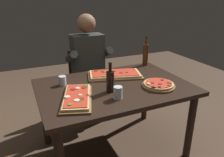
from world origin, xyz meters
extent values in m
plane|color=#4C3828|center=(0.00, 0.00, 0.00)|extent=(6.40, 6.40, 0.00)
cube|color=black|center=(0.00, 0.00, 0.72)|extent=(1.40, 0.96, 0.04)
cylinder|color=black|center=(0.62, -0.40, 0.35)|extent=(0.07, 0.07, 0.70)
cylinder|color=black|center=(-0.62, 0.40, 0.35)|extent=(0.07, 0.07, 0.70)
cylinder|color=black|center=(0.62, 0.40, 0.35)|extent=(0.07, 0.07, 0.70)
cube|color=brown|center=(0.11, 0.21, 0.75)|extent=(0.61, 0.42, 0.02)
cube|color=#DBB270|center=(0.11, 0.21, 0.77)|extent=(0.56, 0.38, 0.02)
cube|color=red|center=(0.11, 0.21, 0.78)|extent=(0.51, 0.34, 0.01)
cylinder|color=brown|center=(-0.06, 0.34, 0.79)|extent=(0.04, 0.04, 0.01)
cylinder|color=#4C7F2D|center=(0.01, 0.27, 0.78)|extent=(0.04, 0.04, 0.01)
cylinder|color=#4C7F2D|center=(-0.04, 0.16, 0.78)|extent=(0.03, 0.03, 0.01)
cylinder|color=brown|center=(0.12, 0.25, 0.78)|extent=(0.03, 0.03, 0.00)
cylinder|color=maroon|center=(0.16, 0.18, 0.78)|extent=(0.04, 0.04, 0.00)
cylinder|color=maroon|center=(0.01, 0.29, 0.79)|extent=(0.03, 0.03, 0.01)
cylinder|color=brown|center=(0.22, 0.16, 0.78)|extent=(0.03, 0.03, 0.00)
cube|color=brown|center=(-0.40, -0.14, 0.75)|extent=(0.38, 0.55, 0.02)
cube|color=#DBB270|center=(-0.40, -0.14, 0.77)|extent=(0.34, 0.50, 0.02)
cube|color=red|center=(-0.40, -0.14, 0.78)|extent=(0.31, 0.46, 0.01)
cylinder|color=maroon|center=(-0.40, -0.03, 0.78)|extent=(0.04, 0.04, 0.01)
cylinder|color=beige|center=(-0.36, -0.03, 0.79)|extent=(0.04, 0.04, 0.01)
cylinder|color=beige|center=(-0.48, -0.15, 0.79)|extent=(0.04, 0.04, 0.01)
cylinder|color=brown|center=(-0.38, -0.23, 0.79)|extent=(0.03, 0.03, 0.01)
cylinder|color=beige|center=(-0.43, -0.24, 0.78)|extent=(0.04, 0.04, 0.01)
cylinder|color=#4C7F2D|center=(-0.27, 0.01, 0.78)|extent=(0.04, 0.04, 0.01)
cylinder|color=beige|center=(-0.38, -0.16, 0.78)|extent=(0.03, 0.03, 0.01)
cylinder|color=brown|center=(-0.30, -0.03, 0.78)|extent=(0.04, 0.04, 0.01)
cylinder|color=#4C7F2D|center=(-0.40, -0.25, 0.78)|extent=(0.03, 0.03, 0.00)
cylinder|color=#4C7F2D|center=(-0.49, -0.29, 0.78)|extent=(0.03, 0.03, 0.00)
cylinder|color=brown|center=(0.36, -0.20, 0.75)|extent=(0.30, 0.30, 0.02)
cylinder|color=tan|center=(0.36, -0.20, 0.77)|extent=(0.27, 0.27, 0.02)
cylinder|color=red|center=(0.36, -0.20, 0.78)|extent=(0.24, 0.24, 0.01)
cylinder|color=brown|center=(0.40, -0.30, 0.78)|extent=(0.03, 0.03, 0.00)
cylinder|color=brown|center=(0.30, -0.29, 0.79)|extent=(0.02, 0.02, 0.01)
cylinder|color=beige|center=(0.26, -0.26, 0.78)|extent=(0.03, 0.03, 0.01)
cylinder|color=maroon|center=(0.30, -0.18, 0.78)|extent=(0.04, 0.04, 0.00)
cylinder|color=brown|center=(0.26, -0.26, 0.79)|extent=(0.03, 0.03, 0.01)
cylinder|color=maroon|center=(0.35, -0.23, 0.78)|extent=(0.04, 0.04, 0.01)
cylinder|color=beige|center=(0.26, -0.19, 0.79)|extent=(0.03, 0.03, 0.01)
cylinder|color=maroon|center=(0.42, -0.16, 0.79)|extent=(0.03, 0.03, 0.01)
cylinder|color=brown|center=(0.44, -0.24, 0.78)|extent=(0.04, 0.04, 0.00)
cylinder|color=#47230F|center=(0.60, 0.41, 0.87)|extent=(0.06, 0.06, 0.25)
cylinder|color=#47230F|center=(0.60, 0.41, 1.03)|extent=(0.02, 0.02, 0.08)
cylinder|color=black|center=(0.60, 0.41, 1.08)|extent=(0.03, 0.03, 0.01)
cylinder|color=black|center=(-0.09, -0.12, 0.83)|extent=(0.07, 0.07, 0.18)
cylinder|color=black|center=(-0.09, -0.12, 0.96)|extent=(0.03, 0.03, 0.07)
cylinder|color=black|center=(-0.09, -0.12, 1.00)|extent=(0.03, 0.03, 0.01)
cylinder|color=silver|center=(-0.44, 0.21, 0.78)|extent=(0.07, 0.07, 0.09)
cylinder|color=#5B3814|center=(-0.44, 0.21, 0.76)|extent=(0.06, 0.06, 0.03)
cylinder|color=silver|center=(-0.09, -0.26, 0.79)|extent=(0.07, 0.07, 0.10)
cube|color=black|center=(0.00, 0.78, 0.43)|extent=(0.44, 0.44, 0.04)
cube|color=black|center=(0.00, 0.98, 0.66)|extent=(0.40, 0.04, 0.42)
cylinder|color=black|center=(-0.19, 0.59, 0.21)|extent=(0.04, 0.04, 0.41)
cylinder|color=black|center=(0.19, 0.59, 0.21)|extent=(0.04, 0.04, 0.41)
cylinder|color=black|center=(-0.19, 0.97, 0.21)|extent=(0.04, 0.04, 0.41)
cylinder|color=black|center=(0.19, 0.97, 0.21)|extent=(0.04, 0.04, 0.41)
cylinder|color=#23232D|center=(-0.10, 0.60, 0.23)|extent=(0.11, 0.11, 0.45)
cylinder|color=#23232D|center=(0.10, 0.60, 0.23)|extent=(0.11, 0.11, 0.45)
cube|color=#23232D|center=(0.00, 0.68, 0.51)|extent=(0.34, 0.40, 0.12)
cube|color=#2D332D|center=(0.00, 0.78, 0.83)|extent=(0.38, 0.22, 0.52)
sphere|color=brown|center=(0.00, 0.78, 1.22)|extent=(0.22, 0.22, 0.22)
cylinder|color=#2D332D|center=(-0.22, 0.73, 0.86)|extent=(0.09, 0.31, 0.21)
cylinder|color=#2D332D|center=(0.22, 0.73, 0.86)|extent=(0.09, 0.31, 0.21)
camera|label=1|loc=(-0.79, -1.70, 1.54)|focal=34.81mm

